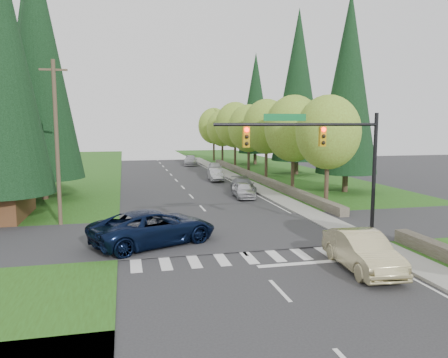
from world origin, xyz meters
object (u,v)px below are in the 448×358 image
object	(u,v)px
parked_car_c	(216,175)
parked_car_e	(191,161)
suv_navy	(154,227)
parked_car_b	(243,185)
sedan_champagne	(362,251)
parked_car_a	(243,190)
parked_car_d	(215,168)

from	to	relation	value
parked_car_c	parked_car_e	xyz separation A→B (m)	(0.00, 18.51, 0.02)
suv_navy	parked_car_b	xyz separation A→B (m)	(9.08, 15.57, -0.25)
sedan_champagne	parked_car_a	distance (m)	18.82
sedan_champagne	suv_navy	world-z (taller)	suv_navy
parked_car_b	parked_car_e	size ratio (longest dim) A/B	0.95
parked_car_a	parked_car_e	distance (m)	29.94
parked_car_a	parked_car_d	xyz separation A→B (m)	(1.40, 18.53, 0.05)
suv_navy	parked_car_e	bearing A→B (deg)	-34.78
parked_car_b	sedan_champagne	bearing A→B (deg)	-85.96
parked_car_a	suv_navy	bearing A→B (deg)	-119.04
parked_car_a	parked_car_b	bearing A→B (deg)	79.15
sedan_champagne	suv_navy	size ratio (longest dim) A/B	0.75
sedan_champagne	suv_navy	bearing A→B (deg)	149.08
suv_navy	parked_car_c	world-z (taller)	suv_navy
sedan_champagne	parked_car_c	xyz separation A→B (m)	(-0.07, 30.24, -0.14)
sedan_champagne	parked_car_e	distance (m)	48.75
parked_car_b	parked_car_c	size ratio (longest dim) A/B	1.12
sedan_champagne	parked_car_a	world-z (taller)	sedan_champagne
parked_car_b	parked_car_c	world-z (taller)	parked_car_c
suv_navy	sedan_champagne	bearing A→B (deg)	-148.94
parked_car_b	parked_car_c	xyz separation A→B (m)	(-0.72, 8.72, 0.01)
parked_car_c	parked_car_d	bearing A→B (deg)	83.35
parked_car_d	parked_car_a	bearing A→B (deg)	-88.07
suv_navy	parked_car_b	world-z (taller)	suv_navy
sedan_champagne	parked_car_d	xyz separation A→B (m)	(1.33, 37.34, -0.10)
parked_car_a	parked_car_e	xyz separation A→B (m)	(0.00, 29.94, 0.03)
parked_car_c	parked_car_e	distance (m)	18.51
parked_car_b	parked_car_e	distance (m)	27.24
parked_car_b	parked_car_e	world-z (taller)	parked_car_e
parked_car_d	parked_car_e	world-z (taller)	parked_car_d
sedan_champagne	parked_car_d	world-z (taller)	sedan_champagne
parked_car_b	parked_car_d	distance (m)	15.83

